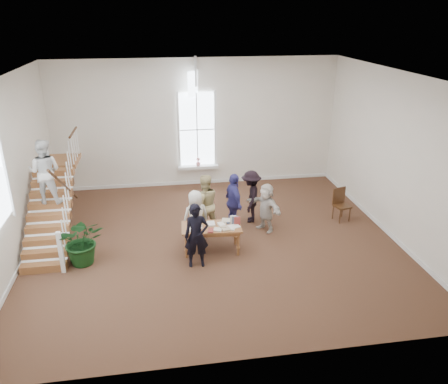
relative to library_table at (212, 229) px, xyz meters
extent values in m
plane|color=#422919|center=(0.13, 0.49, -0.65)|extent=(10.00, 10.00, 0.00)
plane|color=white|center=(0.13, 4.99, 1.60)|extent=(10.00, 0.00, 10.00)
plane|color=white|center=(0.13, -4.01, 1.60)|extent=(10.00, 0.00, 10.00)
plane|color=white|center=(-4.87, 0.49, 1.60)|extent=(0.00, 9.00, 9.00)
plane|color=white|center=(5.13, 0.49, 1.60)|extent=(0.00, 9.00, 9.00)
plane|color=white|center=(0.13, 0.49, 3.85)|extent=(10.00, 10.00, 0.00)
cube|color=white|center=(0.13, 4.81, 0.05)|extent=(1.45, 0.28, 0.10)
plane|color=white|center=(0.13, 4.93, 1.40)|extent=(2.60, 0.00, 2.60)
plane|color=white|center=(0.13, 4.93, 3.00)|extent=(0.60, 0.60, 0.85)
cube|color=white|center=(0.13, 4.96, -0.59)|extent=(10.00, 0.04, 0.12)
imported|color=pink|center=(0.13, 4.78, 0.25)|extent=(0.17, 0.17, 0.30)
cube|color=brown|center=(-4.22, -0.31, -0.55)|extent=(1.10, 0.30, 0.20)
cube|color=brown|center=(-4.22, -0.01, -0.35)|extent=(1.10, 0.30, 0.20)
cube|color=brown|center=(-4.22, 0.29, -0.15)|extent=(1.10, 0.30, 0.20)
cube|color=brown|center=(-4.22, 0.59, 0.05)|extent=(1.10, 0.30, 0.20)
cube|color=brown|center=(-4.22, 0.89, 0.25)|extent=(1.10, 0.30, 0.20)
cube|color=brown|center=(-4.22, 1.19, 0.45)|extent=(1.10, 0.30, 0.20)
cube|color=brown|center=(-4.22, 1.49, 0.65)|extent=(1.10, 0.30, 0.20)
cube|color=brown|center=(-4.22, 1.79, 0.85)|extent=(1.10, 0.30, 0.20)
cube|color=brown|center=(-4.22, 2.09, 1.05)|extent=(1.10, 0.30, 0.20)
cube|color=brown|center=(-4.22, 2.99, 1.09)|extent=(1.10, 1.20, 0.12)
cube|color=white|center=(-3.73, -0.46, -0.10)|extent=(0.10, 0.10, 1.10)
cylinder|color=#351D0E|center=(-3.72, 0.89, 1.10)|extent=(0.07, 2.74, 1.86)
imported|color=silver|center=(-4.22, 1.19, 1.42)|extent=(0.94, 0.79, 1.72)
cube|color=brown|center=(-0.01, 0.01, 0.05)|extent=(1.60, 0.87, 0.05)
cube|color=brown|center=(-0.01, 0.01, -0.02)|extent=(1.47, 0.74, 0.10)
cylinder|color=brown|center=(-0.71, -0.24, -0.31)|extent=(0.07, 0.07, 0.68)
cylinder|color=brown|center=(0.64, -0.32, -0.31)|extent=(0.07, 0.07, 0.68)
cylinder|color=brown|center=(-0.67, 0.34, -0.31)|extent=(0.07, 0.07, 0.68)
cylinder|color=brown|center=(0.68, 0.25, -0.31)|extent=(0.07, 0.07, 0.68)
cube|color=silver|center=(0.59, -0.11, 0.09)|extent=(0.28, 0.27, 0.03)
cube|color=beige|center=(0.12, -0.23, 0.09)|extent=(0.28, 0.27, 0.03)
cube|color=tan|center=(0.29, -0.06, 0.11)|extent=(0.20, 0.29, 0.05)
cube|color=silver|center=(0.41, -0.18, 0.10)|extent=(0.21, 0.26, 0.03)
cube|color=#4C5972|center=(-0.39, -0.09, 0.10)|extent=(0.27, 0.29, 0.04)
cube|color=maroon|center=(-0.06, -0.26, 0.10)|extent=(0.19, 0.26, 0.03)
cube|color=white|center=(-0.54, -0.08, 0.11)|extent=(0.28, 0.33, 0.06)
cube|color=#BFB299|center=(0.41, 0.20, 0.11)|extent=(0.28, 0.29, 0.06)
cube|color=silver|center=(0.25, 0.02, 0.11)|extent=(0.20, 0.25, 0.05)
cube|color=beige|center=(0.50, -0.19, 0.09)|extent=(0.23, 0.32, 0.02)
cube|color=tan|center=(0.32, -0.21, 0.10)|extent=(0.27, 0.30, 0.04)
cube|color=silver|center=(-0.36, -0.03, 0.10)|extent=(0.23, 0.24, 0.04)
cube|color=#4C5972|center=(0.47, 0.15, 0.11)|extent=(0.19, 0.21, 0.06)
cube|color=maroon|center=(-0.38, -0.18, 0.10)|extent=(0.21, 0.23, 0.03)
cube|color=white|center=(-0.01, 0.12, 0.10)|extent=(0.21, 0.27, 0.04)
imported|color=black|center=(-0.46, -0.64, 0.18)|extent=(0.61, 0.40, 1.66)
imported|color=silver|center=(-0.36, 0.61, 0.10)|extent=(0.82, 0.63, 1.49)
imported|color=tan|center=(-0.06, 1.11, 0.23)|extent=(0.94, 0.78, 1.75)
imported|color=#3B3887|center=(0.79, 1.17, 0.21)|extent=(0.62, 1.07, 1.71)
imported|color=black|center=(1.39, 1.62, 0.15)|extent=(0.85, 1.15, 1.60)
imported|color=beige|center=(1.69, 0.97, 0.07)|extent=(1.05, 1.36, 1.43)
imported|color=#123814|center=(-3.27, -0.09, -0.01)|extent=(1.16, 1.01, 1.27)
cube|color=#351D0E|center=(4.13, 1.22, -0.18)|extent=(0.53, 0.53, 0.05)
cube|color=#351D0E|center=(4.08, 1.41, 0.10)|extent=(0.43, 0.15, 0.52)
cylinder|color=#351D0E|center=(4.00, 1.01, -0.42)|extent=(0.04, 0.04, 0.45)
cylinder|color=#351D0E|center=(4.34, 1.10, -0.42)|extent=(0.04, 0.04, 0.45)
cylinder|color=#351D0E|center=(3.92, 1.35, -0.42)|extent=(0.04, 0.04, 0.45)
cylinder|color=#351D0E|center=(4.26, 1.44, -0.42)|extent=(0.04, 0.04, 0.45)
camera|label=1|loc=(-1.27, -10.09, 5.28)|focal=35.00mm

